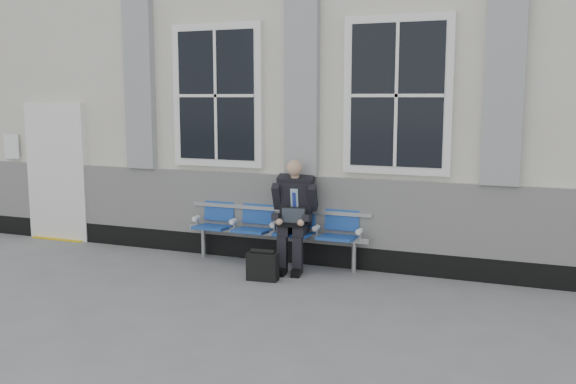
% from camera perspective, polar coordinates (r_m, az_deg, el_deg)
% --- Properties ---
extents(ground, '(70.00, 70.00, 0.00)m').
position_cam_1_polar(ground, '(7.13, 3.93, -9.80)').
color(ground, slate).
rests_on(ground, ground).
extents(station_building, '(14.40, 4.40, 4.49)m').
position_cam_1_polar(station_building, '(10.14, 10.08, 8.26)').
color(station_building, beige).
rests_on(station_building, ground).
extents(bench, '(2.60, 0.47, 0.91)m').
position_cam_1_polar(bench, '(8.61, -1.10, -2.81)').
color(bench, '#9EA0A3').
rests_on(bench, ground).
extents(businessman, '(0.61, 0.82, 1.43)m').
position_cam_1_polar(businessman, '(8.33, 0.57, -1.64)').
color(businessman, black).
rests_on(businessman, ground).
extents(briefcase, '(0.39, 0.19, 0.39)m').
position_cam_1_polar(briefcase, '(7.91, -2.27, -6.59)').
color(briefcase, black).
rests_on(briefcase, ground).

